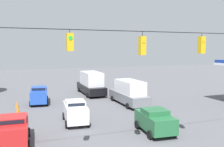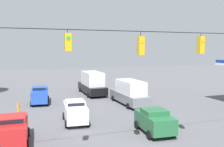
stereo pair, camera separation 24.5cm
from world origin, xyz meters
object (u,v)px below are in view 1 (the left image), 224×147
at_px(box_truck_black_oncoming_deep, 91,83).
at_px(overhead_signal_span, 143,74).
at_px(traffic_cone_nearest, 18,138).
at_px(traffic_cone_second, 19,129).
at_px(sedan_red_parked_shoulder, 13,130).
at_px(box_truck_grey_oncoming_far, 129,92).
at_px(traffic_cone_fifth, 18,109).
at_px(sedan_white_withflow_mid, 75,111).
at_px(sedan_green_crossing_near, 155,120).
at_px(sedan_blue_withflow_far, 39,95).
at_px(traffic_cone_fourth, 18,114).
at_px(traffic_cone_farthest, 17,104).
at_px(traffic_cone_third, 17,120).

bearing_deg(box_truck_black_oncoming_deep, overhead_signal_span, 82.58).
height_order(traffic_cone_nearest, traffic_cone_second, same).
bearing_deg(overhead_signal_span, sedan_red_parked_shoulder, -34.98).
bearing_deg(box_truck_grey_oncoming_far, traffic_cone_fifth, -2.39).
xyz_separation_m(sedan_red_parked_shoulder, traffic_cone_fifth, (-0.18, -8.92, -0.64)).
height_order(sedan_white_withflow_mid, traffic_cone_nearest, sedan_white_withflow_mid).
xyz_separation_m(sedan_green_crossing_near, sedan_white_withflow_mid, (5.12, -4.56, 0.06)).
bearing_deg(sedan_blue_withflow_far, traffic_cone_fourth, 67.71).
distance_m(sedan_white_withflow_mid, box_truck_grey_oncoming_far, 8.86).
bearing_deg(sedan_red_parked_shoulder, sedan_green_crossing_near, 173.22).
height_order(traffic_cone_fifth, traffic_cone_farthest, same).
bearing_deg(sedan_blue_withflow_far, traffic_cone_nearest, 79.59).
relative_size(sedan_white_withflow_mid, box_truck_black_oncoming_deep, 0.55).
distance_m(sedan_green_crossing_near, traffic_cone_third, 11.47).
distance_m(sedan_blue_withflow_far, sedan_green_crossing_near, 15.39).
xyz_separation_m(sedan_blue_withflow_far, box_truck_black_oncoming_deep, (-7.26, -3.78, 0.50)).
relative_size(sedan_blue_withflow_far, traffic_cone_second, 5.92).
height_order(sedan_red_parked_shoulder, traffic_cone_fourth, sedan_red_parked_shoulder).
relative_size(overhead_signal_span, sedan_green_crossing_near, 5.27).
bearing_deg(traffic_cone_nearest, box_truck_black_oncoming_deep, -120.86).
relative_size(sedan_white_withflow_mid, traffic_cone_third, 5.72).
xyz_separation_m(traffic_cone_third, traffic_cone_fourth, (-0.05, -1.99, 0.00)).
distance_m(sedan_green_crossing_near, sedan_white_withflow_mid, 6.86).
bearing_deg(box_truck_grey_oncoming_far, traffic_cone_nearest, 34.83).
bearing_deg(traffic_cone_fourth, overhead_signal_span, 120.46).
bearing_deg(traffic_cone_nearest, sedan_white_withflow_mid, -145.07).
xyz_separation_m(sedan_white_withflow_mid, traffic_cone_farthest, (4.77, -7.66, -0.65)).
bearing_deg(sedan_white_withflow_mid, traffic_cone_third, -15.72).
bearing_deg(traffic_cone_second, traffic_cone_farthest, -88.57).
relative_size(box_truck_grey_oncoming_far, box_truck_black_oncoming_deep, 0.92).
distance_m(traffic_cone_third, traffic_cone_farthest, 6.33).
relative_size(sedan_blue_withflow_far, traffic_cone_fifth, 5.92).
xyz_separation_m(traffic_cone_nearest, traffic_cone_second, (-0.05, -2.04, 0.00)).
distance_m(sedan_blue_withflow_far, traffic_cone_nearest, 12.31).
bearing_deg(box_truck_grey_oncoming_far, overhead_signal_span, 69.01).
distance_m(overhead_signal_span, box_truck_grey_oncoming_far, 14.71).
relative_size(sedan_blue_withflow_far, box_truck_grey_oncoming_far, 0.62).
distance_m(traffic_cone_second, traffic_cone_fifth, 6.72).
distance_m(sedan_white_withflow_mid, traffic_cone_fifth, 7.28).
height_order(traffic_cone_fourth, traffic_cone_farthest, same).
bearing_deg(sedan_white_withflow_mid, traffic_cone_second, 14.46).
xyz_separation_m(sedan_white_withflow_mid, traffic_cone_fourth, (4.66, -3.31, -0.65)).
xyz_separation_m(sedan_red_parked_shoulder, traffic_cone_farthest, (-0.08, -11.04, -0.64)).
height_order(sedan_green_crossing_near, sedan_white_withflow_mid, sedan_white_withflow_mid).
bearing_deg(sedan_green_crossing_near, sedan_blue_withflow_far, -60.84).
xyz_separation_m(box_truck_black_oncoming_deep, traffic_cone_farthest, (9.65, 5.00, -1.18)).
bearing_deg(traffic_cone_farthest, traffic_cone_second, 91.43).
bearing_deg(sedan_green_crossing_near, traffic_cone_second, -19.32).
bearing_deg(sedan_blue_withflow_far, sedan_white_withflow_mid, 105.02).
bearing_deg(box_truck_black_oncoming_deep, traffic_cone_second, 55.71).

